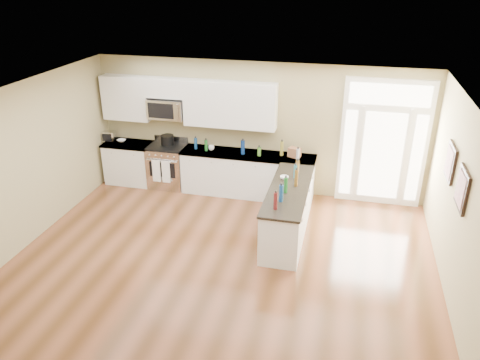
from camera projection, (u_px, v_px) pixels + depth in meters
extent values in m
plane|color=#502F16|center=(202.00, 303.00, 6.90)|extent=(8.00, 8.00, 0.00)
plane|color=tan|center=(258.00, 129.00, 9.84)|extent=(7.00, 0.00, 7.00)
plane|color=tan|center=(479.00, 255.00, 5.56)|extent=(0.00, 8.00, 8.00)
plane|color=white|center=(195.00, 121.00, 5.73)|extent=(8.00, 8.00, 0.00)
cube|color=silver|center=(131.00, 163.00, 10.58)|extent=(1.06, 0.62, 0.90)
cube|color=black|center=(132.00, 179.00, 10.75)|extent=(1.02, 0.52, 0.10)
cube|color=black|center=(129.00, 144.00, 10.38)|extent=(1.10, 0.66, 0.04)
cube|color=silver|center=(248.00, 175.00, 10.00)|extent=(2.81, 0.62, 0.90)
cube|color=black|center=(247.00, 192.00, 10.17)|extent=(2.77, 0.52, 0.10)
cube|color=black|center=(248.00, 154.00, 9.80)|extent=(2.85, 0.66, 0.04)
cube|color=silver|center=(288.00, 212.00, 8.49)|extent=(0.65, 2.28, 0.90)
cube|color=black|center=(287.00, 231.00, 8.66)|extent=(0.61, 2.18, 0.10)
cube|color=black|center=(289.00, 189.00, 8.29)|extent=(0.69, 2.32, 0.04)
cube|color=silver|center=(127.00, 98.00, 10.09)|extent=(1.04, 0.33, 0.95)
cube|color=silver|center=(230.00, 105.00, 9.60)|extent=(1.94, 0.33, 0.95)
cube|color=silver|center=(166.00, 88.00, 9.78)|extent=(0.82, 0.33, 0.40)
cube|color=silver|center=(167.00, 109.00, 9.93)|extent=(0.78, 0.40, 0.42)
cube|color=black|center=(160.00, 111.00, 9.76)|extent=(0.56, 0.01, 0.32)
cube|color=white|center=(383.00, 144.00, 9.30)|extent=(1.70, 0.08, 2.60)
cube|color=white|center=(382.00, 156.00, 9.36)|extent=(0.78, 0.02, 1.80)
cube|color=white|center=(348.00, 153.00, 9.50)|extent=(0.22, 0.02, 1.80)
cube|color=white|center=(416.00, 159.00, 9.22)|extent=(0.22, 0.02, 1.80)
cube|color=white|center=(390.00, 95.00, 8.84)|extent=(1.50, 0.02, 0.40)
cube|color=black|center=(451.00, 162.00, 7.38)|extent=(0.04, 0.58, 0.58)
cube|color=#983C5E|center=(449.00, 162.00, 7.39)|extent=(0.01, 0.46, 0.46)
cube|color=black|center=(462.00, 189.00, 6.50)|extent=(0.04, 0.58, 0.58)
cube|color=#983C5E|center=(460.00, 189.00, 6.51)|extent=(0.01, 0.46, 0.46)
cube|color=silver|center=(168.00, 167.00, 10.38)|extent=(0.79, 0.65, 0.92)
cube|color=black|center=(167.00, 147.00, 10.18)|extent=(0.79, 0.60, 0.03)
cube|color=silver|center=(171.00, 139.00, 10.42)|extent=(0.79, 0.04, 0.14)
cube|color=black|center=(162.00, 170.00, 10.07)|extent=(0.58, 0.01, 0.34)
cylinder|color=silver|center=(161.00, 161.00, 9.95)|extent=(0.70, 0.02, 0.02)
cube|color=white|center=(156.00, 171.00, 10.07)|extent=(0.18, 0.02, 0.50)
cube|color=white|center=(166.00, 172.00, 10.02)|extent=(0.18, 0.02, 0.50)
cylinder|color=black|center=(167.00, 139.00, 10.23)|extent=(0.34, 0.34, 0.22)
cube|color=silver|center=(109.00, 136.00, 10.47)|extent=(0.28, 0.24, 0.22)
cube|color=brown|center=(294.00, 152.00, 9.59)|extent=(0.28, 0.24, 0.19)
imported|color=white|center=(122.00, 140.00, 10.46)|extent=(0.22, 0.22, 0.04)
imported|color=white|center=(284.00, 177.00, 8.63)|extent=(0.17, 0.17, 0.05)
imported|color=white|center=(211.00, 148.00, 9.96)|extent=(0.14, 0.14, 0.10)
cylinder|color=#19591E|center=(206.00, 145.00, 9.90)|extent=(0.06, 0.06, 0.24)
cylinder|color=navy|center=(281.00, 193.00, 7.76)|extent=(0.07, 0.07, 0.29)
cylinder|color=brown|center=(297.00, 166.00, 8.90)|extent=(0.07, 0.07, 0.22)
cylinder|color=olive|center=(282.00, 148.00, 9.64)|extent=(0.07, 0.07, 0.31)
cylinder|color=#26727F|center=(295.00, 172.00, 8.63)|extent=(0.06, 0.06, 0.25)
cylinder|color=#591919|center=(276.00, 201.00, 7.50)|extent=(0.06, 0.06, 0.30)
cylinder|color=#B2B2B7|center=(298.00, 154.00, 9.47)|extent=(0.06, 0.06, 0.22)
cylinder|color=navy|center=(243.00, 147.00, 9.72)|extent=(0.08, 0.08, 0.29)
cylinder|color=#3F7226|center=(259.00, 151.00, 9.65)|extent=(0.07, 0.07, 0.19)
cylinder|color=#19591E|center=(286.00, 185.00, 8.06)|extent=(0.07, 0.07, 0.28)
cylinder|color=navy|center=(196.00, 143.00, 10.00)|extent=(0.06, 0.06, 0.24)
cylinder|color=brown|center=(296.00, 178.00, 8.29)|extent=(0.06, 0.06, 0.31)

